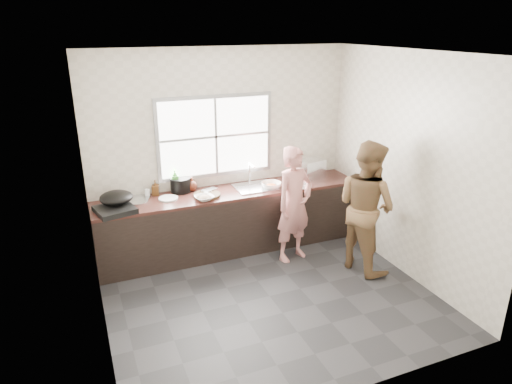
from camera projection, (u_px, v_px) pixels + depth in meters
name	position (u px, v px, depth m)	size (l,w,h in m)	color
floor	(269.00, 296.00, 5.28)	(3.60, 3.20, 0.01)	#28282A
ceiling	(272.00, 53.00, 4.34)	(3.60, 3.20, 0.01)	silver
wall_back	(222.00, 150.00, 6.20)	(3.60, 0.01, 2.70)	beige
wall_left	(91.00, 212.00, 4.16)	(0.01, 3.20, 2.70)	silver
wall_right	(408.00, 167.00, 5.45)	(0.01, 3.20, 2.70)	beige
wall_front	(358.00, 253.00, 3.42)	(3.60, 0.01, 2.70)	beige
cabinet	(231.00, 222.00, 6.25)	(3.60, 0.62, 0.82)	black
countertop	(231.00, 192.00, 6.10)	(3.60, 0.64, 0.04)	#391C17
sink	(255.00, 187.00, 6.22)	(0.55, 0.45, 0.02)	silver
faucet	(250.00, 173.00, 6.34)	(0.02, 0.02, 0.30)	silver
window_frame	(215.00, 136.00, 6.08)	(1.60, 0.05, 1.10)	#9EA0A5
window_glazing	(216.00, 137.00, 6.06)	(1.50, 0.01, 1.00)	white
woman	(294.00, 208.00, 5.91)	(0.52, 0.34, 1.43)	#D88781
person_side	(366.00, 206.00, 5.65)	(0.81, 0.63, 1.67)	brown
cutting_board	(207.00, 195.00, 5.90)	(0.35, 0.35, 0.03)	#2F2212
cleaver	(209.00, 189.00, 6.02)	(0.22, 0.11, 0.01)	silver
bowl_mince	(204.00, 198.00, 5.77)	(0.24, 0.24, 0.06)	white
bowl_crabs	(271.00, 186.00, 6.18)	(0.22, 0.22, 0.07)	white
bowl_held	(270.00, 184.00, 6.28)	(0.19, 0.19, 0.06)	white
black_pot	(180.00, 185.00, 6.04)	(0.27, 0.27, 0.19)	black
plate_food	(168.00, 198.00, 5.81)	(0.25, 0.25, 0.02)	white
bottle_green	(175.00, 181.00, 5.99)	(0.12, 0.12, 0.32)	green
bottle_brown_tall	(155.00, 188.00, 5.92)	(0.08, 0.08, 0.18)	#4D2E13
bottle_brown_short	(192.00, 184.00, 6.08)	(0.14, 0.14, 0.18)	#481D12
glass_jar	(147.00, 193.00, 5.90)	(0.06, 0.06, 0.09)	white
burner	(115.00, 210.00, 5.40)	(0.42, 0.42, 0.06)	black
wok	(116.00, 198.00, 5.49)	(0.40, 0.40, 0.15)	black
dish_rack	(311.00, 169.00, 6.56)	(0.36, 0.25, 0.27)	silver
pot_lid_left	(138.00, 201.00, 5.73)	(0.26, 0.26, 0.01)	silver
pot_lid_right	(139.00, 198.00, 5.83)	(0.26, 0.26, 0.01)	#B0B3B7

